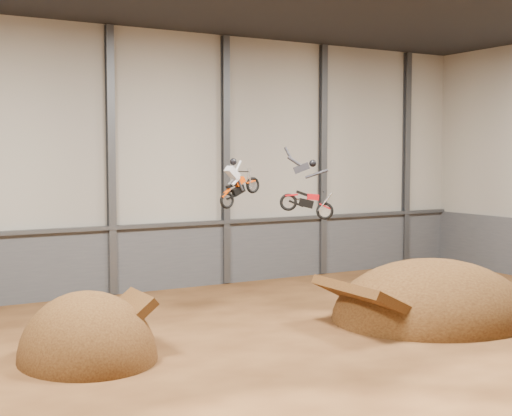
{
  "coord_description": "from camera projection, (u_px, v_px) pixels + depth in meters",
  "views": [
    {
      "loc": [
        -15.08,
        -20.95,
        7.31
      ],
      "look_at": [
        -0.85,
        4.0,
        5.18
      ],
      "focal_mm": 50.0,
      "sensor_mm": 36.0,
      "label": 1
    }
  ],
  "objects": [
    {
      "name": "back_wall",
      "position": [
        169.0,
        161.0,
        38.62
      ],
      "size": [
        40.0,
        0.1,
        14.0
      ],
      "primitive_type": "cube",
      "color": "#AAA396",
      "rests_on": "ground"
    },
    {
      "name": "steel_column_5",
      "position": [
        406.0,
        160.0,
        46.68
      ],
      "size": [
        0.4,
        0.36,
        13.9
      ],
      "primitive_type": "cube",
      "color": "#47494F",
      "rests_on": "ground"
    },
    {
      "name": "steel_column_3",
      "position": [
        226.0,
        161.0,
        40.09
      ],
      "size": [
        0.4,
        0.36,
        13.9
      ],
      "primitive_type": "cube",
      "color": "#47494F",
      "rests_on": "ground"
    },
    {
      "name": "steel_column_4",
      "position": [
        323.0,
        160.0,
        43.39
      ],
      "size": [
        0.4,
        0.36,
        13.9
      ],
      "primitive_type": "cube",
      "color": "#47494F",
      "rests_on": "ground"
    },
    {
      "name": "steel_column_2",
      "position": [
        111.0,
        161.0,
        36.8
      ],
      "size": [
        0.4,
        0.36,
        13.9
      ],
      "primitive_type": "cube",
      "color": "#47494F",
      "rests_on": "ground"
    },
    {
      "name": "fmx_rider_b",
      "position": [
        305.0,
        184.0,
        31.43
      ],
      "size": [
        3.68,
        2.74,
        3.42
      ],
      "primitive_type": null,
      "rotation": [
        0.0,
        0.24,
        -0.55
      ],
      "color": "#AE0E13"
    },
    {
      "name": "fmx_rider_a",
      "position": [
        243.0,
        177.0,
        31.79
      ],
      "size": [
        3.07,
        1.41,
        2.84
      ],
      "primitive_type": null,
      "rotation": [
        0.0,
        -0.4,
        0.18
      ],
      "color": "#E64102"
    },
    {
      "name": "floor",
      "position": [
        330.0,
        355.0,
        26.14
      ],
      "size": [
        40.0,
        40.0,
        0.0
      ],
      "primitive_type": "plane",
      "color": "#482913",
      "rests_on": "ground"
    },
    {
      "name": "lower_band_back",
      "position": [
        171.0,
        257.0,
        38.92
      ],
      "size": [
        39.8,
        0.18,
        3.5
      ],
      "primitive_type": "cube",
      "color": "#4C4E53",
      "rests_on": "ground"
    },
    {
      "name": "takeoff_ramp",
      "position": [
        88.0,
        359.0,
        25.58
      ],
      "size": [
        4.89,
        5.64,
        4.89
      ],
      "primitive_type": "ellipsoid",
      "color": "#3A210E",
      "rests_on": "ground"
    },
    {
      "name": "landing_ramp",
      "position": [
        432.0,
        319.0,
        31.93
      ],
      "size": [
        9.28,
        8.21,
        5.35
      ],
      "primitive_type": "ellipsoid",
      "color": "#3A210E",
      "rests_on": "ground"
    },
    {
      "name": "steel_rail",
      "position": [
        172.0,
        225.0,
        38.66
      ],
      "size": [
        39.8,
        0.35,
        0.2
      ],
      "primitive_type": "cube",
      "color": "#47494F",
      "rests_on": "lower_band_back"
    }
  ]
}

